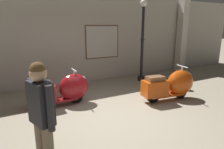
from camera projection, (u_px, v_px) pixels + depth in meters
ground_plane at (110, 118)px, 4.76m from camera, size 60.00×60.00×0.00m
showroom_back_wall at (73, 39)px, 7.37m from camera, size 18.00×0.63×3.35m
scooter_0 at (65, 90)px, 5.44m from camera, size 1.63×0.53×0.99m
scooter_1 at (173, 85)px, 5.84m from camera, size 1.72×0.67×1.02m
lamppost at (142, 40)px, 7.62m from camera, size 0.28×0.28×3.12m
visitor_0 at (42, 114)px, 2.71m from camera, size 0.37×0.56×1.73m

